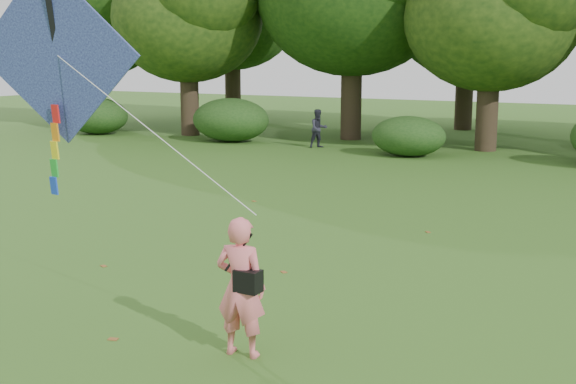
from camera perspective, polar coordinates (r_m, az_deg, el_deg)
The scene contains 7 objects.
ground at distance 9.22m, azimuth -4.04°, elevation -11.46°, with size 100.00×100.00×0.00m, color #265114.
man_kite_flyer at distance 8.45m, azimuth -3.75°, elevation -7.50°, with size 0.61×0.40×1.67m, color #F17176.
bystander_left at distance 27.97m, azimuth 2.43°, elevation 5.03°, with size 0.72×0.56×1.49m, color #272734.
crossbody_bag at distance 8.34m, azimuth -3.19°, elevation -6.96°, with size 0.43×0.20×0.69m.
flying_kite at distance 10.61m, azimuth -17.82°, elevation 10.07°, with size 4.83×0.93×3.25m.
shrub_band at distance 25.44m, azimuth 16.86°, elevation 4.28°, with size 39.15×3.22×1.88m.
fallen_leaves at distance 13.24m, azimuth 9.24°, elevation -4.66°, with size 10.19×12.27×0.01m.
Camera 1 is at (4.73, -7.11, 3.46)m, focal length 45.00 mm.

